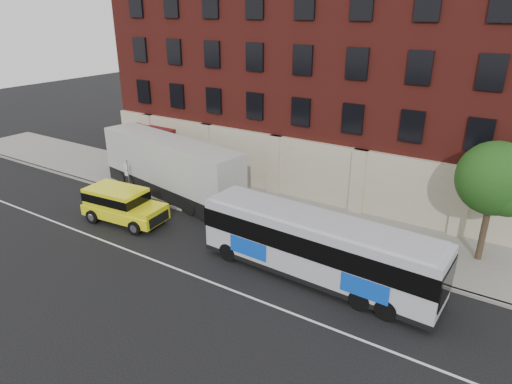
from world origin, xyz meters
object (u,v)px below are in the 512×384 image
Objects in this scene: sign_pole at (128,174)px; city_bus at (317,246)px; street_tree at (495,181)px; yellow_suv at (121,203)px; shipping_container at (171,169)px.

city_bus is (15.67, -2.63, 0.32)m from sign_pole.
street_tree is at bearing 8.61° from sign_pole.
sign_pole is 4.45m from yellow_suv.
street_tree is 0.50× the size of shipping_container.
sign_pole is at bearing 170.48° from city_bus.
shipping_container is at bearing 25.93° from sign_pole.
street_tree is at bearing 19.16° from yellow_suv.
yellow_suv is at bearing -160.84° from street_tree.
street_tree reaches higher than yellow_suv.
shipping_container is at bearing 162.80° from city_bus.
street_tree is at bearing 43.13° from city_bus.
sign_pole is at bearing -171.39° from street_tree.
shipping_container reaches higher than city_bus.
street_tree reaches higher than sign_pole.
sign_pole is 22.49m from street_tree.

